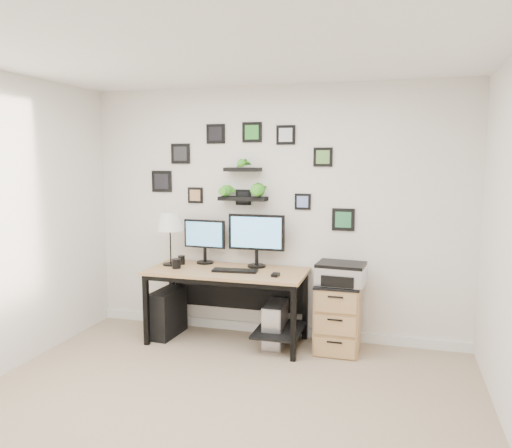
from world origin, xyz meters
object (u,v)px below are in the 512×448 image
(desk, at_px, (231,281))
(mug, at_px, (176,264))
(monitor_left, at_px, (205,238))
(pc_tower_grey, at_px, (275,324))
(printer, at_px, (341,273))
(file_cabinet, at_px, (338,316))
(monitor_right, at_px, (256,236))
(table_lamp, at_px, (170,223))
(pc_tower_black, at_px, (167,313))

(desk, height_order, mug, mug)
(monitor_left, distance_m, pc_tower_grey, 1.17)
(mug, distance_m, printer, 1.66)
(desk, xyz_separation_m, mug, (-0.55, -0.11, 0.17))
(monitor_left, bearing_deg, file_cabinet, -5.47)
(desk, height_order, file_cabinet, desk)
(mug, bearing_deg, printer, 4.62)
(desk, xyz_separation_m, monitor_right, (0.22, 0.17, 0.45))
(file_cabinet, xyz_separation_m, printer, (0.02, -0.03, 0.44))
(desk, relative_size, table_lamp, 2.89)
(pc_tower_grey, xyz_separation_m, file_cabinet, (0.62, 0.04, 0.12))
(monitor_left, bearing_deg, mug, -121.82)
(desk, distance_m, pc_tower_grey, 0.61)
(pc_tower_black, distance_m, pc_tower_grey, 1.16)
(pc_tower_grey, bearing_deg, pc_tower_black, -177.90)
(pc_tower_grey, bearing_deg, mug, -172.90)
(desk, distance_m, printer, 1.11)
(monitor_right, bearing_deg, pc_tower_grey, -33.15)
(printer, bearing_deg, desk, -178.71)
(monitor_left, height_order, table_lamp, table_lamp)
(monitor_right, xyz_separation_m, pc_tower_grey, (0.24, -0.16, -0.86))
(desk, relative_size, printer, 3.38)
(pc_tower_black, xyz_separation_m, printer, (1.81, 0.05, 0.53))
(printer, bearing_deg, pc_tower_black, -178.40)
(monitor_left, xyz_separation_m, pc_tower_grey, (0.82, -0.18, -0.81))
(monitor_left, relative_size, monitor_right, 0.80)
(mug, height_order, pc_tower_black, mug)
(monitor_right, relative_size, file_cabinet, 0.88)
(monitor_right, height_order, pc_tower_grey, monitor_right)
(file_cabinet, bearing_deg, desk, -176.91)
(table_lamp, xyz_separation_m, mug, (0.13, -0.14, -0.40))
(mug, xyz_separation_m, pc_tower_black, (-0.16, 0.08, -0.56))
(file_cabinet, bearing_deg, monitor_left, 174.53)
(monitor_left, xyz_separation_m, pc_tower_black, (-0.34, -0.22, -0.78))
(mug, relative_size, pc_tower_black, 0.20)
(table_lamp, xyz_separation_m, file_cabinet, (1.76, 0.03, -0.86))
(printer, bearing_deg, monitor_right, 170.41)
(monitor_right, relative_size, table_lamp, 1.06)
(pc_tower_black, distance_m, printer, 1.88)
(pc_tower_grey, bearing_deg, printer, 0.70)
(pc_tower_black, relative_size, pc_tower_grey, 1.11)
(table_lamp, relative_size, file_cabinet, 0.83)
(file_cabinet, height_order, printer, printer)
(monitor_left, height_order, mug, monitor_left)
(file_cabinet, bearing_deg, pc_tower_grey, -176.19)
(monitor_right, distance_m, mug, 0.86)
(monitor_left, height_order, printer, monitor_left)
(pc_tower_grey, bearing_deg, monitor_right, 146.85)
(monitor_left, xyz_separation_m, table_lamp, (-0.32, -0.17, 0.17))
(desk, bearing_deg, printer, 1.29)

